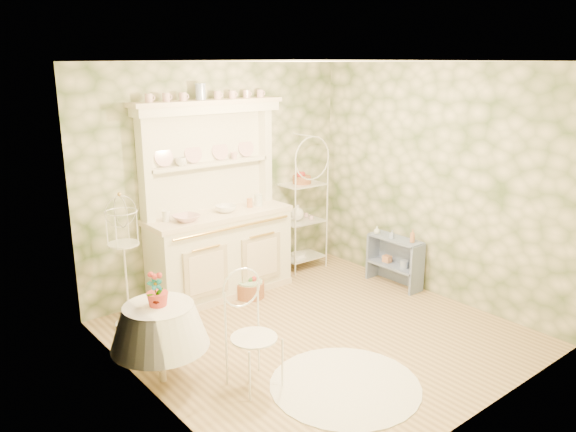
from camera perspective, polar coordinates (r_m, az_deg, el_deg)
floor at (r=5.89m, az=3.14°, el=-11.87°), size 3.60×3.60×0.00m
ceiling at (r=5.24m, az=3.58°, el=15.41°), size 3.60×3.60×0.00m
wall_left at (r=4.44m, az=-14.09°, el=-2.69°), size 3.60×3.60×0.00m
wall_right at (r=6.73m, az=14.76°, el=3.32°), size 3.60×3.60×0.00m
wall_back at (r=6.81m, az=-6.94°, el=3.86°), size 3.60×3.60×0.00m
wall_front at (r=4.32m, az=19.71°, el=-3.68°), size 3.60×3.60×0.00m
kitchen_dresser at (r=6.52m, az=-7.04°, el=1.50°), size 1.87×0.61×2.29m
bakers_rack at (r=7.43m, az=1.40°, el=1.28°), size 0.56×0.41×1.78m
side_shelf at (r=7.11m, az=10.76°, el=-4.59°), size 0.31×0.73×0.61m
round_table at (r=5.08m, az=-12.78°, el=-12.94°), size 0.71×0.71×0.63m
cafe_chair at (r=4.83m, az=-3.48°, el=-12.00°), size 0.49×0.49×0.95m
birdcage_stand at (r=5.99m, az=-16.28°, el=-4.13°), size 0.36×0.36×1.51m
floor_basket at (r=6.72m, az=-3.88°, el=-7.33°), size 0.44×0.44×0.21m
lace_rug at (r=5.07m, az=5.82°, el=-16.71°), size 1.55×1.55×0.01m
bowl_floral at (r=6.25m, az=-10.29°, el=-0.45°), size 0.31×0.31×0.07m
bowl_white at (r=6.57m, az=-6.32°, el=0.47°), size 0.28×0.28×0.08m
cup_left at (r=6.38m, az=-10.81°, el=5.30°), size 0.12×0.12×0.09m
cup_right at (r=6.74m, az=-5.49°, el=6.02°), size 0.11×0.11×0.08m
potted_geranium at (r=4.81m, az=-13.29°, el=-7.60°), size 0.15×0.11×0.27m
bottle_amber at (r=6.85m, az=12.52°, el=-2.11°), size 0.07×0.07×0.16m
bottle_blue at (r=6.97m, az=10.51°, el=-1.93°), size 0.06×0.06×0.11m
bottle_glass at (r=7.11m, az=9.01°, el=-1.59°), size 0.09×0.09×0.10m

